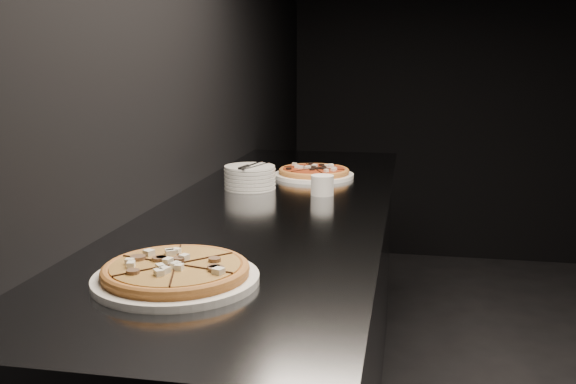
% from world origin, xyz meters
% --- Properties ---
extents(wall_left, '(0.02, 5.00, 2.80)m').
position_xyz_m(wall_left, '(-2.50, 0.00, 1.40)').
color(wall_left, black).
rests_on(wall_left, floor).
extents(counter, '(0.74, 2.44, 0.92)m').
position_xyz_m(counter, '(-2.13, 0.00, 0.46)').
color(counter, slate).
rests_on(counter, floor).
extents(pizza_mushroom, '(0.38, 0.38, 0.04)m').
position_xyz_m(pizza_mushroom, '(-2.18, -0.81, 0.94)').
color(pizza_mushroom, white).
rests_on(pizza_mushroom, counter).
extents(pizza_tomato, '(0.32, 0.32, 0.04)m').
position_xyz_m(pizza_tomato, '(-2.07, 0.48, 0.94)').
color(pizza_tomato, white).
rests_on(pizza_tomato, counter).
extents(plate_stack, '(0.19, 0.19, 0.08)m').
position_xyz_m(plate_stack, '(-2.27, 0.21, 0.96)').
color(plate_stack, white).
rests_on(plate_stack, counter).
extents(cutlery, '(0.10, 0.19, 0.01)m').
position_xyz_m(cutlery, '(-2.26, 0.19, 1.01)').
color(cutlery, '#B4B7BB').
rests_on(cutlery, plate_stack).
extents(ramekin, '(0.08, 0.08, 0.07)m').
position_xyz_m(ramekin, '(-1.99, 0.14, 0.96)').
color(ramekin, silver).
rests_on(ramekin, counter).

